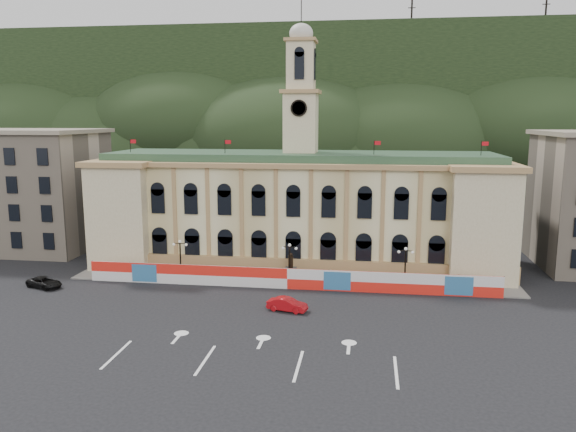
# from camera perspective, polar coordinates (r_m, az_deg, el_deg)

# --- Properties ---
(ground) EXTENTS (260.00, 260.00, 0.00)m
(ground) POSITION_cam_1_polar(r_m,az_deg,el_deg) (54.30, -2.41, -12.07)
(ground) COLOR black
(ground) RESTS_ON ground
(lane_markings) EXTENTS (26.00, 10.00, 0.02)m
(lane_markings) POSITION_cam_1_polar(r_m,az_deg,el_deg) (49.78, -3.50, -14.19)
(lane_markings) COLOR white
(lane_markings) RESTS_ON ground
(hill_ridge) EXTENTS (230.00, 80.00, 64.00)m
(hill_ridge) POSITION_cam_1_polar(r_m,az_deg,el_deg) (171.69, 5.16, 9.65)
(hill_ridge) COLOR black
(hill_ridge) RESTS_ON ground
(city_hall) EXTENTS (56.20, 17.60, 37.10)m
(city_hall) POSITION_cam_1_polar(r_m,az_deg,el_deg) (78.65, 1.25, 0.81)
(city_hall) COLOR beige
(city_hall) RESTS_ON ground
(side_building_left) EXTENTS (21.00, 17.00, 18.60)m
(side_building_left) POSITION_cam_1_polar(r_m,az_deg,el_deg) (96.58, -24.74, 2.50)
(side_building_left) COLOR tan
(side_building_left) RESTS_ON ground
(hoarding_fence) EXTENTS (50.00, 0.44, 2.50)m
(hoarding_fence) POSITION_cam_1_polar(r_m,az_deg,el_deg) (67.93, -0.02, -6.37)
(hoarding_fence) COLOR red
(hoarding_fence) RESTS_ON ground
(pavement) EXTENTS (56.00, 5.50, 0.16)m
(pavement) POSITION_cam_1_polar(r_m,az_deg,el_deg) (70.82, 0.25, -6.67)
(pavement) COLOR slate
(pavement) RESTS_ON ground
(statue) EXTENTS (1.40, 1.40, 3.72)m
(statue) POSITION_cam_1_polar(r_m,az_deg,el_deg) (70.75, 0.27, -5.76)
(statue) COLOR #595651
(statue) RESTS_ON ground
(lamp_left) EXTENTS (1.96, 0.44, 5.15)m
(lamp_left) POSITION_cam_1_polar(r_m,az_deg,el_deg) (72.53, -10.88, -4.00)
(lamp_left) COLOR black
(lamp_left) RESTS_ON ground
(lamp_center) EXTENTS (1.96, 0.44, 5.15)m
(lamp_center) POSITION_cam_1_polar(r_m,az_deg,el_deg) (69.30, 0.16, -4.48)
(lamp_center) COLOR black
(lamp_center) RESTS_ON ground
(lamp_right) EXTENTS (1.96, 0.44, 5.15)m
(lamp_right) POSITION_cam_1_polar(r_m,az_deg,el_deg) (68.81, 11.82, -4.80)
(lamp_right) COLOR black
(lamp_right) RESTS_ON ground
(red_sedan) EXTENTS (3.33, 4.95, 1.42)m
(red_sedan) POSITION_cam_1_polar(r_m,az_deg,el_deg) (60.52, -0.08, -8.98)
(red_sedan) COLOR #A80C11
(red_sedan) RESTS_ON ground
(black_suv) EXTENTS (5.12, 6.00, 1.29)m
(black_suv) POSITION_cam_1_polar(r_m,az_deg,el_deg) (74.60, -23.52, -6.21)
(black_suv) COLOR black
(black_suv) RESTS_ON ground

